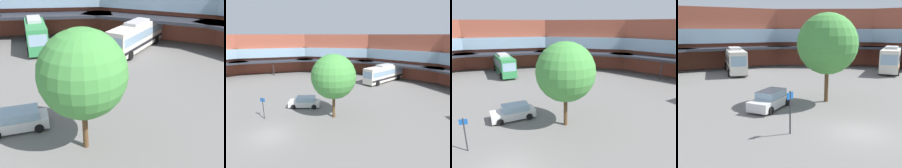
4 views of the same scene
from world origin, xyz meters
TOP-DOWN VIEW (x-y plane):
  - ground_plane at (0.00, 0.00)m, footprint 125.14×125.14m
  - station_building at (0.00, 21.57)m, footprint 82.64×48.01m
  - bus_1 at (-14.05, 24.86)m, footprint 8.99×10.16m
  - bus_2 at (-0.87, 28.54)m, footprint 4.26×11.82m
  - parked_car at (-3.22, 7.62)m, footprint 4.55×4.17m
  - plaza_tree at (2.26, 7.58)m, footprint 5.46×5.46m
  - stop_sign_post at (-4.16, 1.75)m, footprint 0.55×0.31m

SIDE VIEW (x-z plane):
  - ground_plane at x=0.00m, z-range 0.00..0.00m
  - parked_car at x=-3.22m, z-range -0.03..1.50m
  - stop_sign_post at x=-4.16m, z-range 0.30..3.08m
  - bus_2 at x=-0.87m, z-range 0.02..3.90m
  - bus_1 at x=-14.05m, z-range 0.02..3.95m
  - station_building at x=0.00m, z-range 0.02..10.24m
  - plaza_tree at x=2.26m, z-range 1.26..9.26m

